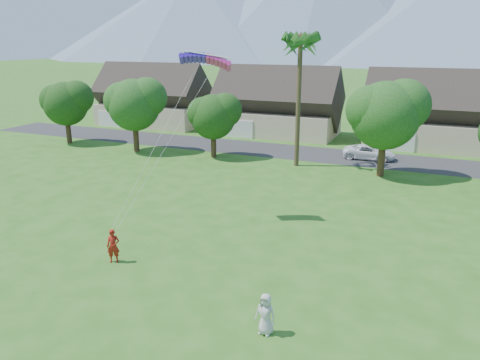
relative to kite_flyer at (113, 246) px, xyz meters
The scene contains 10 objects.
ground 6.85m from the kite_flyer, 40.87° to the right, with size 500.00×500.00×0.00m, color #2D6019.
street 30.02m from the kite_flyer, 80.15° to the left, with size 90.00×7.00×0.01m, color #2D2D30.
kite_flyer is the anchor object (origin of this frame).
watcher 10.32m from the kite_flyer, 16.08° to the right, with size 0.88×0.58×1.81m, color beige.
parked_car 30.97m from the kite_flyer, 72.65° to the left, with size 2.40×5.21×1.45m, color white.
mountain_ridge 257.57m from the kite_flyer, 86.52° to the left, with size 540.00×240.00×70.00m.
houses_row 39.04m from the kite_flyer, 81.69° to the left, with size 72.75×8.19×8.86m.
tree_row 24.14m from the kite_flyer, 80.35° to the left, with size 62.27×6.67×8.45m.
fan_palm 26.58m from the kite_flyer, 82.58° to the left, with size 3.00×3.00×13.80m.
parafoil_kite 12.85m from the kite_flyer, 79.02° to the left, with size 3.48×1.54×0.50m.
Camera 1 is at (10.49, -14.28, 11.65)m, focal length 35.00 mm.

